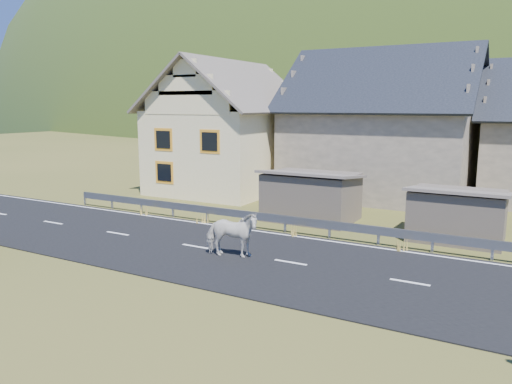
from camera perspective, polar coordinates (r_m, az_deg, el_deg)
The scene contains 10 objects.
ground at distance 17.28m, azimuth 3.98°, elevation -8.16°, with size 160.00×160.00×0.00m, color #3A4118.
road at distance 17.28m, azimuth 3.98°, elevation -8.10°, with size 60.00×7.00×0.04m, color black.
lane_markings at distance 17.27m, azimuth 3.98°, elevation -8.02°, with size 60.00×6.60×0.01m, color silver.
guardrail at distance 20.40m, azimuth 8.41°, elevation -3.78°, with size 28.10×0.09×0.75m.
shed_left at distance 23.58m, azimuth 6.34°, elevation -0.54°, with size 4.30×3.30×2.40m, color #6B5D4F.
shed_right at distance 21.48m, azimuth 21.99°, elevation -2.51°, with size 3.80×2.90×2.20m, color #6B5D4F.
house_cream at distance 31.80m, azimuth -3.13°, elevation 8.11°, with size 7.80×9.80×8.30m.
house_stone_a at distance 30.94m, azimuth 14.39°, elevation 8.28°, with size 10.80×9.80×8.90m.
conifer_patch at distance 139.41m, azimuth 2.78°, elevation 10.19°, with size 76.00×50.00×28.00m, color black.
horse at distance 17.62m, azimuth -2.82°, elevation -4.83°, with size 1.98×0.90×1.67m, color silver.
Camera 1 is at (6.94, -14.90, 5.36)m, focal length 35.00 mm.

